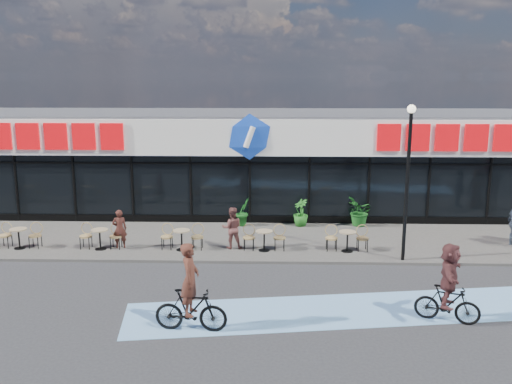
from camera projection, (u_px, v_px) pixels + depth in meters
ground at (241, 286)px, 16.37m from camera, size 120.00×120.00×0.00m
sidewalk at (247, 241)px, 20.76m from camera, size 44.00×5.00×0.10m
bike_lane at (384, 309)px, 14.79m from camera, size 14.17×4.13×0.01m
building at (252, 160)px, 25.59m from camera, size 30.60×6.57×4.75m
lamp_post at (408, 170)px, 17.80m from camera, size 0.28×0.28×5.24m
bistro_set_1 at (20, 236)px, 19.67m from camera, size 1.54×0.62×0.90m
bistro_set_2 at (101, 236)px, 19.58m from camera, size 1.54×0.62×0.90m
bistro_set_3 at (182, 237)px, 19.50m from camera, size 1.54×0.62×0.90m
bistro_set_4 at (264, 238)px, 19.42m from camera, size 1.54×0.62×0.90m
bistro_set_5 at (347, 238)px, 19.33m from camera, size 1.54×0.62×0.90m
potted_plant_left at (243, 212)px, 22.62m from camera, size 0.77×0.81×1.15m
potted_plant_mid at (301, 213)px, 22.56m from camera, size 0.87×0.87×1.13m
potted_plant_right at (360, 212)px, 22.51m from camera, size 1.02×1.16×1.23m
patron_left at (120, 229)px, 19.61m from camera, size 0.59×0.47×1.43m
patron_right at (232, 228)px, 19.55m from camera, size 0.80×0.66×1.53m
cyclist_a at (449, 286)px, 13.80m from camera, size 1.70×1.62×2.12m
cyclist_c at (191, 300)px, 13.35m from camera, size 1.86×0.70×2.28m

